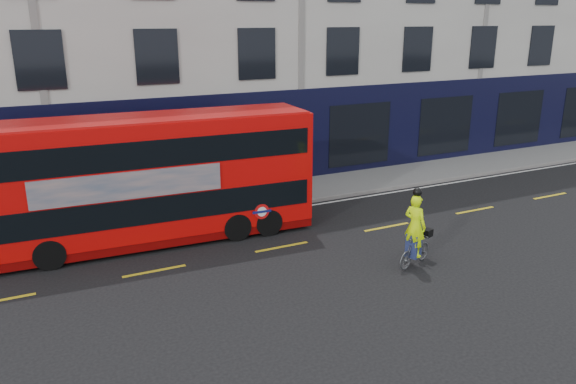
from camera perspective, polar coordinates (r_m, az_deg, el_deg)
ground at (r=18.50m, az=12.71°, el=-4.98°), size 120.00×120.00×0.00m
pavement at (r=23.56m, az=2.92°, el=0.45°), size 60.00×3.00×0.12m
kerb at (r=22.32m, az=4.77°, el=-0.54°), size 60.00×0.12×0.13m
building_terrace at (r=28.37m, az=-3.48°, el=18.49°), size 50.00×10.07×15.00m
road_edge_line at (r=22.10m, az=5.17°, el=-0.90°), size 58.00×0.10×0.01m
lane_dashes at (r=19.59m, az=10.00°, el=-3.51°), size 58.00×0.12×0.01m
bus at (r=18.05m, az=-13.33°, el=1.35°), size 10.09×2.77×4.02m
cyclist at (r=16.47m, az=12.79°, el=-4.64°), size 1.56×0.90×2.37m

